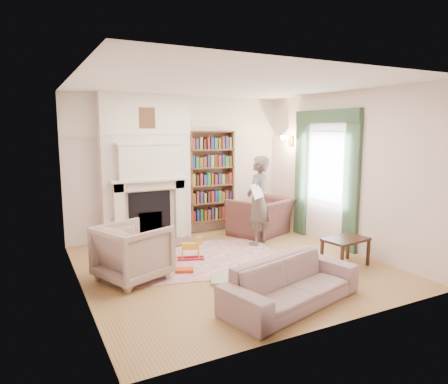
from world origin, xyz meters
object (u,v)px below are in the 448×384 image
paraffin_heater (118,232)px  rocking_horse (191,249)px  armchair_reading (261,216)px  bookcase (211,176)px  man_reading (258,201)px  coffee_table (345,252)px  sofa (292,283)px  armchair_left (133,252)px

paraffin_heater → rocking_horse: paraffin_heater is taller
armchair_reading → rocking_horse: 2.12m
bookcase → armchair_reading: bearing=-41.0°
armchair_reading → man_reading: bearing=30.6°
coffee_table → bookcase: bearing=99.9°
bookcase → coffee_table: bookcase is taller
man_reading → coffee_table: (0.60, -1.65, -0.61)m
sofa → bookcase: bearing=65.3°
bookcase → armchair_reading: (0.80, -0.70, -0.80)m
bookcase → paraffin_heater: bookcase is taller
coffee_table → sofa: bearing=-162.6°
bookcase → man_reading: bookcase is taller
man_reading → coffee_table: 1.86m
bookcase → coffee_table: (0.95, -2.95, -0.95)m
sofa → paraffin_heater: (-1.35, 3.50, -0.00)m
armchair_left → sofa: size_ratio=0.47×
rocking_horse → armchair_left: bearing=-137.8°
armchair_left → coffee_table: 3.28m
man_reading → paraffin_heater: 2.66m
armchair_reading → coffee_table: armchair_reading is taller
armchair_reading → armchair_left: (-2.99, -1.31, 0.03)m
bookcase → sofa: bearing=-100.1°
bookcase → armchair_left: size_ratio=2.07×
paraffin_heater → bookcase: bearing=6.2°
armchair_left → armchair_reading: bearing=-89.0°
coffee_table → rocking_horse: 2.49m
rocking_horse → armchair_reading: bearing=44.6°
armchair_reading → paraffin_heater: bearing=-32.1°
bookcase → coffee_table: bearing=-72.1°
paraffin_heater → rocking_horse: (0.89, -1.35, -0.08)m
sofa → rocking_horse: sofa is taller
man_reading → rocking_horse: (-1.47, -0.28, -0.64)m
man_reading → paraffin_heater: size_ratio=3.03×
bookcase → sofa: (-0.66, -3.72, -0.90)m
armchair_left → man_reading: bearing=-97.0°
bookcase → man_reading: (0.35, -1.30, -0.34)m
armchair_reading → coffee_table: bearing=71.3°
armchair_left → sofa: armchair_left is taller
rocking_horse → man_reading: bearing=30.7°
coffee_table → paraffin_heater: bearing=129.3°
coffee_table → paraffin_heater: size_ratio=1.27×
man_reading → bookcase: bearing=-109.6°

